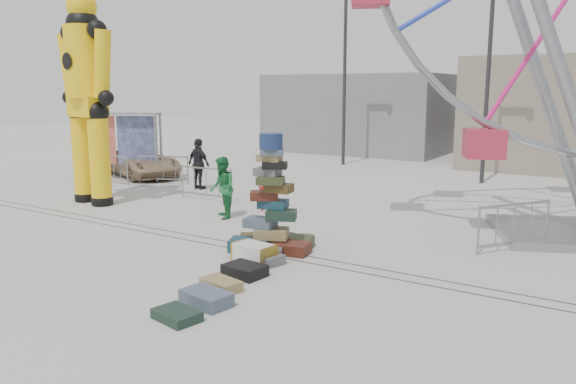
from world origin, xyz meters
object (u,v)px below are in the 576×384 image
Objects in this scene: barricade_dummy_b at (163,169)px; pedestrian_green at (222,188)px; banner_scaffold at (116,129)px; steamer_trunk at (254,253)px; lamp_post_left at (346,70)px; lamp_post_right at (491,65)px; pedestrian_black at (199,164)px; parked_suv at (142,162)px; barricade_dummy_c at (206,183)px; pedestrian_red at (266,185)px; barricade_wheel_front at (514,226)px; crash_test_dummy at (87,91)px; barricade_dummy_a at (114,168)px; suitcase_tower at (271,218)px.

pedestrian_green reaches higher than barricade_dummy_b.
banner_scaffold reaches higher than steamer_trunk.
lamp_post_left reaches higher than banner_scaffold.
barricade_dummy_b is 1.15× the size of pedestrian_green.
banner_scaffold is (-12.67, -6.94, -2.47)m from lamp_post_right.
pedestrian_black is (1.98, -0.18, 0.37)m from barricade_dummy_b.
lamp_post_right is 2.19× the size of banner_scaffold.
pedestrian_green reaches higher than parked_suv.
barricade_dummy_c is 0.46× the size of parked_suv.
barricade_wheel_front is at bearing -2.37° from pedestrian_red.
barricade_dummy_b is 6.44m from pedestrian_red.
barricade_wheel_front is at bearing -30.41° from banner_scaffold.
barricade_dummy_b is at bearing -90.36° from parked_suv.
crash_test_dummy reaches higher than barricade_dummy_a.
barricade_wheel_front is (15.45, -2.16, -1.46)m from banner_scaffold.
barricade_dummy_c is at bearing 174.33° from pedestrian_red.
barricade_dummy_a and barricade_wheel_front have the same top height.
banner_scaffold is 8.66m from pedestrian_red.
steamer_trunk is 0.44× the size of barricade_dummy_c.
banner_scaffold is 2.34× the size of pedestrian_red.
barricade_dummy_a is at bearing -76.01° from banner_scaffold.
lamp_post_right is at bearing -15.95° from lamp_post_left.
banner_scaffold is at bearing -158.30° from pedestrian_green.
banner_scaffold reaches higher than pedestrian_green.
suitcase_tower is 12.02m from banner_scaffold.
suitcase_tower is 8.34m from crash_test_dummy.
barricade_dummy_c is at bearing -89.36° from lamp_post_left.
lamp_post_right is 10.33m from pedestrian_red.
pedestrian_green is at bearing 144.57° from steamer_trunk.
lamp_post_right is 14.36m from crash_test_dummy.
steamer_trunk is at bearing -96.99° from lamp_post_right.
parked_suv is (-7.69, 4.28, -0.26)m from pedestrian_green.
banner_scaffold is 1.81m from parked_suv.
parked_suv is (-12.47, -5.82, -3.87)m from lamp_post_right.
pedestrian_red is (6.14, -1.94, 0.23)m from barricade_dummy_b.
lamp_post_right is 11.49m from barricade_dummy_c.
steamer_trunk is 0.44× the size of barricade_dummy_a.
lamp_post_right reaches higher than parked_suv.
suitcase_tower is at bearing -47.41° from banner_scaffold.
lamp_post_left is at bearing 105.78° from pedestrian_red.
steamer_trunk is 5.86m from barricade_wheel_front.
barricade_wheel_front is at bearing -73.06° from lamp_post_right.
crash_test_dummy is at bearing -130.16° from pedestrian_green.
lamp_post_left is 4.00× the size of barricade_dummy_b.
pedestrian_black is at bearing 145.15° from steamer_trunk.
suitcase_tower is at bearing -38.72° from barricade_dummy_c.
pedestrian_green is (-4.77, -10.10, -3.61)m from lamp_post_right.
pedestrian_green is at bearing -52.21° from barricade_dummy_b.
pedestrian_green is at bearing -115.28° from lamp_post_right.
crash_test_dummy is 7.66× the size of steamer_trunk.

